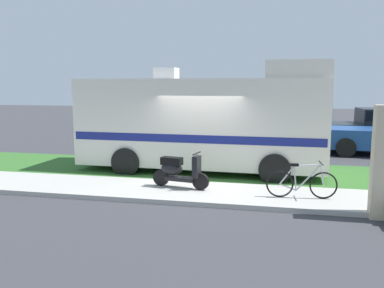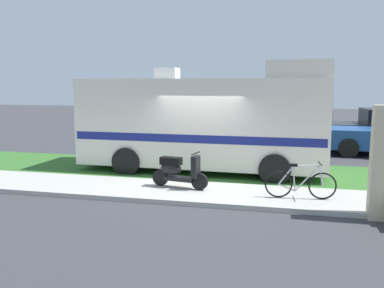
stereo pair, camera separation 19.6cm
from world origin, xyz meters
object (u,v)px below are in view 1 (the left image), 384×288
scooter (178,170)px  bicycle (301,183)px  motorhome_rv (205,121)px  pickup_truck_far (366,125)px

scooter → bicycle: bearing=-6.4°
scooter → bicycle: (3.12, -0.35, -0.09)m
motorhome_rv → scooter: (-0.23, -2.56, -1.08)m
bicycle → pickup_truck_far: 11.55m
scooter → pickup_truck_far: 12.57m
motorhome_rv → pickup_truck_far: 10.36m
bicycle → scooter: bearing=173.6°
scooter → pickup_truck_far: (6.70, 10.63, 0.34)m
scooter → pickup_truck_far: size_ratio=0.30×
pickup_truck_far → motorhome_rv: bearing=-128.7°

